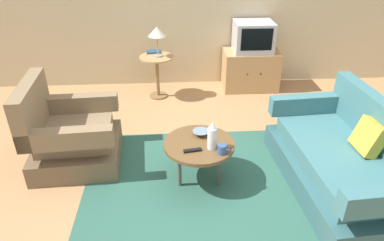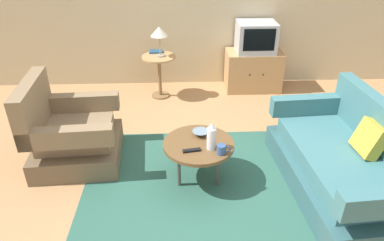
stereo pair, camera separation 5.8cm
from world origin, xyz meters
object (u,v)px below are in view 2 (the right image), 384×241
(side_table, at_px, (159,68))
(tv_remote_dark, at_px, (192,150))
(book, at_px, (156,52))
(couch, at_px, (345,163))
(mug, at_px, (222,149))
(armchair, at_px, (70,136))
(coffee_table, at_px, (198,146))
(vase, at_px, (211,136))
(tv_stand, at_px, (253,70))
(television, at_px, (256,37))
(bowl, at_px, (201,133))
(table_lamp, at_px, (159,32))

(side_table, xyz_separation_m, tv_remote_dark, (0.38, -2.11, 0.00))
(book, bearing_deg, tv_remote_dark, -81.72)
(couch, xyz_separation_m, mug, (-1.20, -0.00, 0.20))
(armchair, height_order, tv_remote_dark, armchair)
(coffee_table, height_order, tv_remote_dark, tv_remote_dark)
(side_table, distance_m, vase, 2.15)
(tv_stand, relative_size, television, 1.48)
(armchair, bearing_deg, vase, 67.57)
(bowl, height_order, book, book)
(side_table, height_order, tv_stand, side_table)
(couch, relative_size, table_lamp, 4.21)
(armchair, relative_size, coffee_table, 1.36)
(mug, height_order, bowl, mug)
(coffee_table, xyz_separation_m, tv_remote_dark, (-0.07, -0.14, 0.05))
(side_table, bearing_deg, bowl, -75.22)
(tv_stand, xyz_separation_m, bowl, (-0.94, -2.05, 0.17))
(vase, distance_m, bowl, 0.27)
(couch, xyz_separation_m, book, (-1.90, 2.33, 0.35))
(mug, bearing_deg, television, 72.21)
(side_table, distance_m, mug, 2.26)
(couch, xyz_separation_m, side_table, (-1.85, 2.16, 0.16))
(couch, distance_m, coffee_table, 1.42)
(armchair, height_order, table_lamp, table_lamp)
(tv_remote_dark, bearing_deg, television, 56.45)
(coffee_table, bearing_deg, armchair, 163.49)
(table_lamp, bearing_deg, couch, -49.72)
(tv_stand, relative_size, bowl, 4.91)
(armchair, xyz_separation_m, tv_remote_dark, (1.28, -0.54, 0.14))
(tv_remote_dark, bearing_deg, side_table, 90.66)
(couch, relative_size, tv_remote_dark, 10.09)
(coffee_table, bearing_deg, television, 66.26)
(mug, distance_m, book, 2.44)
(table_lamp, height_order, bowl, table_lamp)
(side_table, relative_size, table_lamp, 1.49)
(television, height_order, table_lamp, table_lamp)
(tv_stand, relative_size, table_lamp, 1.97)
(couch, bearing_deg, side_table, 36.43)
(television, relative_size, vase, 2.02)
(armchair, relative_size, tv_remote_dark, 5.40)
(couch, height_order, tv_remote_dark, couch)
(armchair, relative_size, television, 1.68)
(couch, xyz_separation_m, vase, (-1.28, 0.09, 0.29))
(vase, relative_size, bowl, 1.65)
(vase, height_order, book, vase)
(side_table, relative_size, tv_remote_dark, 3.59)
(couch, height_order, television, television)
(tv_stand, relative_size, tv_remote_dark, 4.73)
(armchair, height_order, television, television)
(table_lamp, xyz_separation_m, book, (-0.07, 0.17, -0.33))
(vase, height_order, tv_remote_dark, vase)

